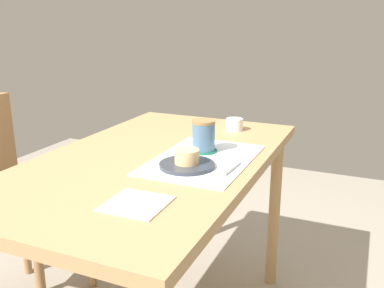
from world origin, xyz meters
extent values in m
cylinder|color=tan|center=(0.56, -0.30, 0.36)|extent=(0.05, 0.05, 0.72)
cylinder|color=tan|center=(0.56, 0.30, 0.36)|extent=(0.05, 0.05, 0.72)
cube|color=tan|center=(0.00, 0.00, 0.74)|extent=(1.23, 0.72, 0.04)
cylinder|color=#997047|center=(0.20, 0.45, 0.21)|extent=(0.04, 0.04, 0.43)
cylinder|color=#997047|center=(0.16, 0.80, 0.21)|extent=(0.04, 0.04, 0.43)
cube|color=#997047|center=(0.00, 0.61, 0.45)|extent=(0.46, 0.46, 0.04)
cube|color=white|center=(0.04, -0.17, 0.76)|extent=(0.45, 0.30, 0.00)
cylinder|color=#333842|center=(-0.06, -0.15, 0.76)|extent=(0.17, 0.17, 0.01)
cylinder|color=#E5BC7F|center=(-0.06, -0.15, 0.79)|extent=(0.08, 0.08, 0.04)
cylinder|color=#196B4C|center=(0.11, -0.14, 0.76)|extent=(0.10, 0.10, 0.00)
cylinder|color=slate|center=(0.11, -0.14, 0.81)|extent=(0.08, 0.08, 0.10)
cylinder|color=#9E7547|center=(0.11, -0.14, 0.86)|extent=(0.08, 0.08, 0.01)
torus|color=slate|center=(0.15, -0.14, 0.81)|extent=(0.06, 0.01, 0.06)
cylinder|color=silver|center=(-0.03, -0.29, 0.76)|extent=(0.13, 0.02, 0.01)
cube|color=silver|center=(-0.35, -0.14, 0.76)|extent=(0.15, 0.15, 0.00)
cylinder|color=white|center=(0.44, -0.14, 0.78)|extent=(0.07, 0.07, 0.05)
camera|label=1|loc=(-1.20, -0.67, 1.20)|focal=40.00mm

